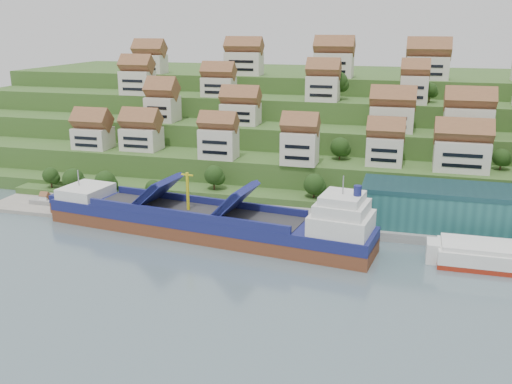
% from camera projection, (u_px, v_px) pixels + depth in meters
% --- Properties ---
extents(ground, '(300.00, 300.00, 0.00)m').
position_uv_depth(ground, '(261.00, 242.00, 135.64)').
color(ground, slate).
rests_on(ground, ground).
extents(quay, '(180.00, 14.00, 2.20)m').
position_uv_depth(quay, '(353.00, 225.00, 144.06)').
color(quay, gray).
rests_on(quay, ground).
extents(pebble_beach, '(45.00, 20.00, 1.00)m').
position_uv_depth(pebble_beach, '(75.00, 205.00, 161.46)').
color(pebble_beach, gray).
rests_on(pebble_beach, ground).
extents(hillside, '(260.00, 128.00, 31.00)m').
position_uv_depth(hillside, '(328.00, 125.00, 228.27)').
color(hillside, '#2D4C1E').
rests_on(hillside, ground).
extents(hillside_village, '(150.11, 64.93, 28.68)m').
position_uv_depth(hillside_village, '(325.00, 106.00, 183.97)').
color(hillside_village, beige).
rests_on(hillside_village, ground).
extents(hillside_trees, '(140.19, 62.56, 31.60)m').
position_uv_depth(hillside_trees, '(273.00, 141.00, 172.37)').
color(hillside_trees, '#203F15').
rests_on(hillside_trees, ground).
extents(warehouse, '(60.00, 15.00, 10.00)m').
position_uv_depth(warehouse, '(490.00, 210.00, 135.96)').
color(warehouse, '#225D5C').
rests_on(warehouse, quay).
extents(flagpole, '(1.28, 0.16, 8.00)m').
position_uv_depth(flagpole, '(344.00, 208.00, 138.28)').
color(flagpole, gray).
rests_on(flagpole, quay).
extents(beach_huts, '(14.40, 3.70, 2.20)m').
position_uv_depth(beach_huts, '(65.00, 200.00, 160.36)').
color(beach_huts, white).
rests_on(beach_huts, pebble_beach).
extents(cargo_ship, '(84.13, 23.50, 18.51)m').
position_uv_depth(cargo_ship, '(213.00, 223.00, 138.00)').
color(cargo_ship, brown).
rests_on(cargo_ship, ground).
extents(second_ship, '(27.78, 10.31, 8.05)m').
position_uv_depth(second_ship, '(509.00, 257.00, 120.56)').
color(second_ship, maroon).
rests_on(second_ship, ground).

